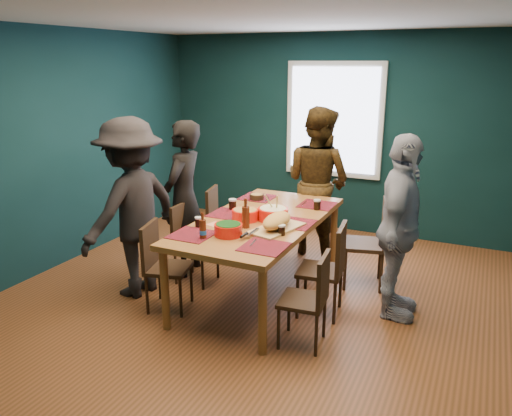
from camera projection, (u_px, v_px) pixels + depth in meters
The scene contains 26 objects.
room at pixel (269, 161), 4.94m from camera, with size 5.01×5.01×2.71m.
dining_table at pixel (260, 226), 4.98m from camera, with size 1.09×2.16×0.82m.
chair_left_far at pixel (220, 217), 6.03m from camera, with size 0.47×0.47×0.87m.
chair_left_mid at pixel (189, 237), 5.39m from camera, with size 0.39×0.39×0.86m.
chair_left_near at pixel (160, 260), 4.77m from camera, with size 0.47×0.47×0.86m.
chair_right_far at pixel (374, 237), 5.23m from camera, with size 0.52×0.52×0.95m.
chair_right_mid at pixel (330, 263), 4.63m from camera, with size 0.45×0.45×0.90m.
chair_right_near at pixel (312, 293), 4.13m from camera, with size 0.41×0.41×0.82m.
person_far_left at pixel (184, 199), 5.49m from camera, with size 0.63×0.41×1.73m, color black.
person_back at pixel (317, 182), 6.07m from camera, with size 0.88×0.69×1.82m, color black.
person_right at pixel (399, 228), 4.54m from camera, with size 1.01×0.42×1.73m, color white.
person_near_left at pixel (132, 208), 4.99m from camera, with size 1.17×0.67×1.82m, color black.
bowl_salad at pixel (245, 214), 4.90m from camera, with size 0.26×0.26×0.11m.
bowl_dumpling at pixel (273, 213), 4.90m from camera, with size 0.30×0.30×0.28m.
bowl_herbs at pixel (228, 229), 4.46m from camera, with size 0.25×0.25×0.11m.
cutting_board at pixel (277, 222), 4.61m from camera, with size 0.41×0.72×0.16m.
small_bowl at pixel (257, 197), 5.61m from camera, with size 0.16×0.16×0.07m.
beer_bottle_a at pixel (203, 229), 4.38m from camera, with size 0.06×0.06×0.24m.
beer_bottle_b at pixel (246, 216), 4.66m from camera, with size 0.07×0.07×0.28m.
cola_glass_a at pixel (199, 222), 4.69m from camera, with size 0.07×0.07×0.10m.
cola_glass_b at pixel (282, 230), 4.47m from camera, with size 0.07×0.07×0.10m.
cola_glass_c at pixel (317, 204), 5.24m from camera, with size 0.08×0.08×0.11m.
cola_glass_d at pixel (233, 204), 5.23m from camera, with size 0.08×0.08×0.12m.
napkin_a at pixel (293, 221), 4.88m from camera, with size 0.12×0.12×0.00m, color #DB7E5C.
napkin_b at pixel (215, 224), 4.77m from camera, with size 0.13×0.13×0.00m, color #DB7E5C.
napkin_c at pixel (263, 248), 4.18m from camera, with size 0.13×0.13×0.00m, color #DB7E5C.
Camera 1 is at (1.95, -4.20, 2.33)m, focal length 35.00 mm.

